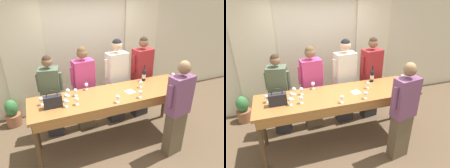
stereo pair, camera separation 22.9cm
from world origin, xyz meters
TOP-DOWN VIEW (x-y plane):
  - ground_plane at (0.00, 0.00)m, footprint 18.00×18.00m
  - wall_back at (0.00, 1.58)m, footprint 12.00×0.06m
  - curtain_panel_left at (-1.36, 1.51)m, footprint 0.86×0.03m
  - curtain_panel_right at (1.36, 1.51)m, footprint 0.86×0.03m
  - tasting_bar at (0.00, -0.03)m, footprint 2.83×0.78m
  - wine_bottle at (0.76, 0.29)m, footprint 0.07×0.07m
  - handbag at (-1.02, -0.06)m, footprint 0.27×0.10m
  - wine_glass_front_left at (-0.84, -0.12)m, footprint 0.07×0.07m
  - wine_glass_front_mid at (0.35, -0.29)m, footprint 0.07×0.07m
  - wine_glass_front_right at (-0.80, 0.05)m, footprint 0.07×0.07m
  - wine_glass_center_left at (0.55, 0.04)m, footprint 0.07×0.07m
  - wine_glass_center_mid at (-0.62, 0.18)m, footprint 0.07×0.07m
  - wine_glass_center_right at (-0.67, -0.12)m, footprint 0.07×0.07m
  - wine_glass_back_left at (1.34, 0.14)m, footprint 0.07×0.07m
  - wine_glass_back_mid at (-0.06, -0.30)m, footprint 0.07×0.07m
  - wine_glass_back_right at (-1.18, 0.08)m, footprint 0.07×0.07m
  - wine_glass_near_host at (-0.74, 0.22)m, footprint 0.07×0.07m
  - wine_glass_by_bottle at (-0.39, 0.33)m, footprint 0.07×0.07m
  - napkin at (0.29, -0.04)m, footprint 0.17×0.17m
  - guest_olive_jacket at (-0.99, 0.64)m, footprint 0.47×0.33m
  - guest_pink_top at (-0.36, 0.64)m, footprint 0.51×0.28m
  - guest_cream_sweater at (0.33, 0.64)m, footprint 0.53×0.30m
  - guest_striped_shirt at (0.92, 0.64)m, footprint 0.51×0.32m
  - host_pouring at (0.85, -0.67)m, footprint 0.50×0.27m
  - potted_plant at (-1.78, 1.27)m, footprint 0.31×0.31m

SIDE VIEW (x-z plane):
  - ground_plane at x=0.00m, z-range 0.00..0.00m
  - potted_plant at x=-1.78m, z-range -0.03..0.57m
  - guest_olive_jacket at x=-0.99m, z-range 0.01..1.65m
  - host_pouring at x=0.85m, z-range 0.03..1.74m
  - guest_pink_top at x=-0.36m, z-range 0.03..1.76m
  - tasting_bar at x=0.00m, z-range 0.41..1.43m
  - guest_striped_shirt at x=0.92m, z-range 0.02..1.82m
  - guest_cream_sweater at x=0.33m, z-range 0.03..1.84m
  - napkin at x=0.29m, z-range 1.02..1.02m
  - wine_glass_front_left at x=-0.84m, z-range 1.05..1.18m
  - wine_glass_front_mid at x=0.35m, z-range 1.05..1.18m
  - wine_glass_center_left at x=0.55m, z-range 1.05..1.18m
  - wine_glass_center_mid at x=-0.62m, z-range 1.05..1.18m
  - wine_glass_center_right at x=-0.67m, z-range 1.05..1.18m
  - wine_glass_front_right at x=-0.80m, z-range 1.05..1.18m
  - wine_glass_back_left at x=1.34m, z-range 1.05..1.18m
  - wine_glass_back_mid at x=-0.06m, z-range 1.05..1.18m
  - wine_glass_back_right at x=-1.18m, z-range 1.05..1.18m
  - wine_glass_near_host at x=-0.74m, z-range 1.05..1.18m
  - wine_glass_by_bottle at x=-0.39m, z-range 1.05..1.18m
  - handbag at x=-1.02m, z-range 0.98..1.26m
  - wine_bottle at x=0.76m, z-range 0.98..1.30m
  - curtain_panel_left at x=-1.36m, z-range 0.00..2.69m
  - curtain_panel_right at x=1.36m, z-range 0.00..2.69m
  - wall_back at x=0.00m, z-range 0.00..2.80m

